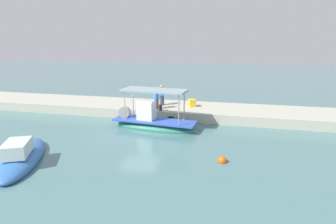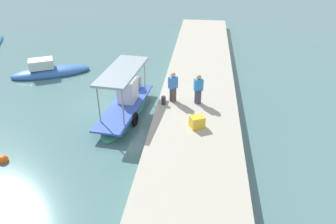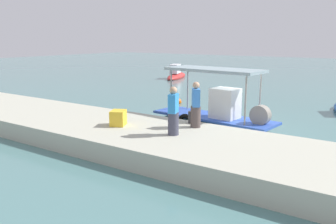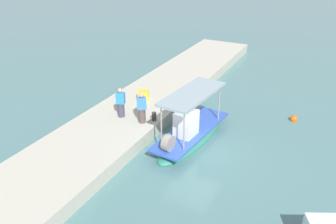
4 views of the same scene
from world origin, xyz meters
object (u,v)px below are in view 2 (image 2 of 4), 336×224
Objects in this scene: fisherman_near_bollard at (198,90)px; cargo_crate at (197,122)px; moored_boat_far at (50,71)px; main_fishing_boat at (126,107)px; mooring_bollard at (164,100)px; marker_buoy at (3,160)px; fisherman_by_crate at (173,88)px.

cargo_crate is (-2.46, -0.06, -0.47)m from fisherman_near_bollard.
fisherman_near_bollard is 11.45m from moored_boat_far.
fisherman_near_bollard is at bearing -83.84° from main_fishing_boat.
mooring_bollard is 2.80m from cargo_crate.
cargo_crate is at bearing -71.85° from marker_buoy.
mooring_bollard is (-0.46, 0.46, -0.53)m from fisherman_by_crate.
marker_buoy is at bearing 127.14° from fisherman_by_crate.
marker_buoy is (-4.83, 6.53, -0.85)m from mooring_bollard.
fisherman_near_bollard is 1.37m from fisherman_by_crate.
main_fishing_boat is at bearing -125.64° from moored_boat_far.
fisherman_by_crate reaches higher than fisherman_near_bollard.
mooring_bollard is 0.73× the size of cargo_crate.
fisherman_near_bollard is 3.73× the size of marker_buoy.
moored_boat_far is at bearing 54.36° from main_fishing_boat.
main_fishing_boat is 3.55× the size of fisherman_by_crate.
moored_boat_far is at bearing 65.22° from fisherman_by_crate.
main_fishing_boat is 3.60× the size of fisherman_near_bollard.
main_fishing_boat is 1.07× the size of moored_boat_far.
main_fishing_boat is 2.16m from mooring_bollard.
fisherman_by_crate is at bearing -114.78° from moored_boat_far.
moored_boat_far is (4.69, 8.71, -0.70)m from mooring_bollard.
marker_buoy is (-5.21, 8.36, -1.37)m from fisherman_near_bollard.
cargo_crate is 0.12× the size of moored_boat_far.
main_fishing_boat is at bearing 96.16° from fisherman_near_bollard.
fisherman_by_crate is 10.17m from moored_boat_far.
mooring_bollard is 9.92m from moored_boat_far.
fisherman_near_bollard reaches higher than marker_buoy.
fisherman_near_bollard is 1.94m from mooring_bollard.
cargo_crate is 8.90m from marker_buoy.
fisherman_by_crate is (0.08, 1.37, 0.01)m from fisherman_near_bollard.
cargo_crate is 12.59m from moored_boat_far.
fisherman_by_crate is 0.30× the size of moored_boat_far.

